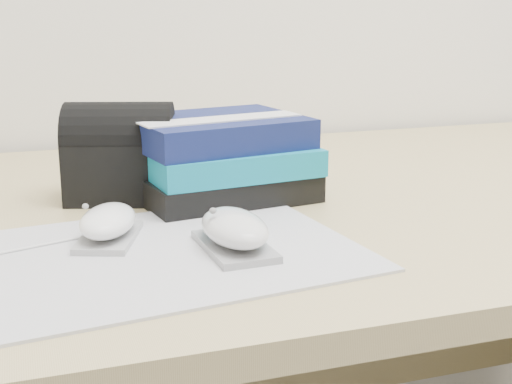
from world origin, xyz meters
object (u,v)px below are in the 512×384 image
object	(u,v)px
mouse_rear	(108,224)
book_stack	(221,158)
mouse_front	(234,231)
pouch	(121,153)
desk	(248,338)

from	to	relation	value
mouse_rear	book_stack	xyz separation A→B (m)	(0.16, 0.14, 0.03)
mouse_rear	mouse_front	xyz separation A→B (m)	(0.12, -0.07, 0.00)
pouch	book_stack	bearing A→B (deg)	-14.17
mouse_rear	book_stack	distance (m)	0.22
mouse_rear	mouse_front	size ratio (longest dim) A/B	1.00
mouse_front	desk	bearing A→B (deg)	69.48
desk	pouch	world-z (taller)	pouch
mouse_front	pouch	xyz separation A→B (m)	(-0.08, 0.24, 0.04)
desk	mouse_front	xyz separation A→B (m)	(-0.10, -0.27, 0.26)
pouch	desk	bearing A→B (deg)	7.26
desk	mouse_rear	bearing A→B (deg)	-137.99
mouse_front	pouch	size ratio (longest dim) A/B	0.73
book_stack	pouch	distance (m)	0.13
mouse_rear	pouch	bearing A→B (deg)	77.17
book_stack	pouch	size ratio (longest dim) A/B	1.54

